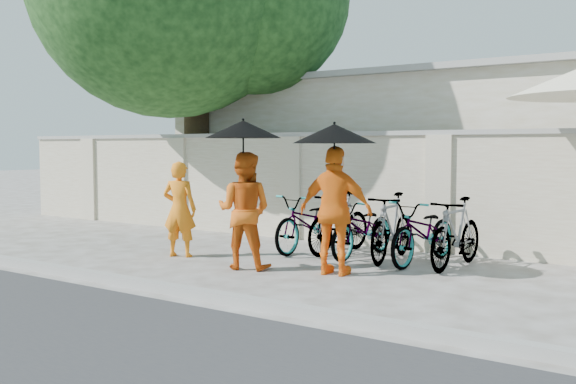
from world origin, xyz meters
The scene contains 15 objects.
ground centered at (0.00, 0.00, 0.00)m, with size 80.00×80.00×0.00m, color #B2B2B2.
kerb centered at (0.00, -1.70, 0.06)m, with size 40.00×0.16×0.12m, color #979793.
compound_wall centered at (1.00, 3.20, 1.00)m, with size 20.00×0.30×2.00m, color beige.
building_behind centered at (2.00, 7.00, 1.60)m, with size 14.00×6.00×3.20m, color silver.
monk_left centered at (-1.39, 0.34, 0.78)m, with size 0.57×0.37×1.56m, color orange.
monk_center centered at (0.13, 0.11, 0.86)m, with size 0.84×0.65×1.72m, color #D55911.
parasol_center centered at (0.18, 0.03, 2.05)m, with size 1.10×1.10×1.20m.
monk_right centered at (1.49, 0.45, 0.91)m, with size 1.06×0.44×1.81m, color orange.
parasol_right centered at (1.51, 0.37, 1.98)m, with size 1.16×1.16×1.09m.
bike_0 centered at (0.09, 1.98, 0.50)m, with size 0.66×1.89×0.99m, color slate.
bike_1 centered at (0.62, 2.09, 0.52)m, with size 0.49×1.74×1.04m, color slate.
bike_2 centered at (1.14, 1.95, 0.47)m, with size 0.63×1.81×0.95m, color slate.
bike_3 centered at (1.67, 1.91, 0.54)m, with size 0.51×1.79×1.07m, color slate.
bike_4 centered at (2.19, 1.95, 0.49)m, with size 0.66×1.88×0.99m, color slate.
bike_5 centered at (2.72, 1.90, 0.52)m, with size 0.49×1.75×1.05m, color slate.
Camera 1 is at (5.92, -7.31, 1.79)m, focal length 40.00 mm.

